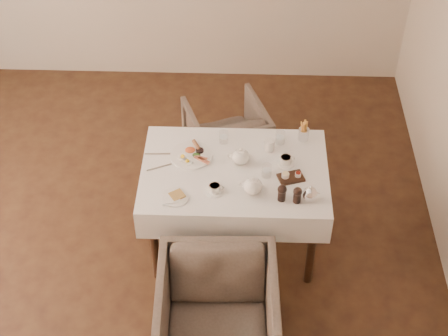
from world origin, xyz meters
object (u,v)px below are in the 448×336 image
table (234,182)px  breakfast_plate (192,154)px  armchair_near (218,315)px  armchair_far (227,135)px  teapot_centre (241,156)px

table → breakfast_plate: breakfast_plate is taller
armchair_near → armchair_far: (0.00, 1.81, -0.06)m
breakfast_plate → teapot_centre: size_ratio=1.74×
table → armchair_far: table is taller
table → teapot_centre: size_ratio=7.60×
armchair_far → teapot_centre: bearing=77.3°
armchair_near → teapot_centre: 1.09m
armchair_near → armchair_far: 1.81m
teapot_centre → table: bearing=-118.5°
armchair_far → breakfast_plate: bearing=53.4°
armchair_near → breakfast_plate: size_ratio=2.59×
armchair_near → armchair_far: bearing=88.0°
table → breakfast_plate: size_ratio=4.37×
armchair_near → teapot_centre: teapot_centre is taller
armchair_far → teapot_centre: (0.12, -0.85, 0.54)m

